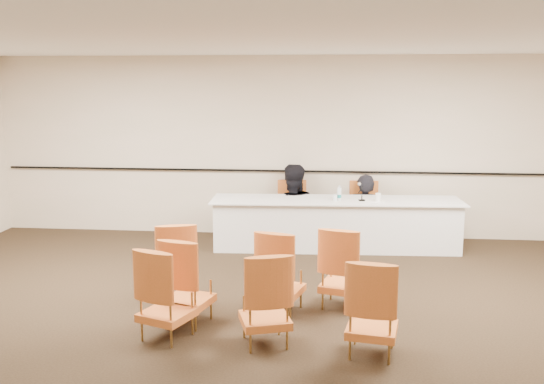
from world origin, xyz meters
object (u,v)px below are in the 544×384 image
Objects in this scene: panelist_main_chair at (365,211)px; aud_chair_front_left at (176,261)px; drinking_glass at (335,198)px; microphone at (362,192)px; coffee_cup at (378,197)px; aud_chair_back_left at (166,293)px; panelist_second_chair at (292,210)px; aud_chair_front_right at (343,267)px; aud_chair_back_right at (373,307)px; aud_chair_back_mid at (265,298)px; aud_chair_front_mid at (281,271)px; panel_table at (336,224)px; aud_chair_extra at (188,280)px; panelist_main at (364,223)px; water_bottle at (339,193)px; panelist_second at (292,218)px.

panelist_main_chair is 3.89m from aud_chair_front_left.
panelist_main_chair is 0.92m from drinking_glass.
coffee_cup is at bearing -25.87° from microphone.
panelist_second_chair is at bearing 98.12° from aud_chair_back_left.
aud_chair_front_right is at bearing -18.34° from aud_chair_front_left.
panelist_second_chair is at bearing 137.78° from drinking_glass.
aud_chair_back_mid is at bearing -177.63° from aud_chair_back_right.
aud_chair_back_left is (-2.17, -4.19, 0.00)m from panelist_main_chair.
aud_chair_front_right and aud_chair_back_right have the same top height.
panelist_main_chair and aud_chair_front_mid have the same top height.
drinking_glass is at bearing -102.32° from panel_table.
microphone is at bearing 72.94° from aud_chair_extra.
aud_chair_back_left is at bearing -123.74° from coffee_cup.
coffee_cup is (0.16, -0.70, 0.56)m from panelist_main.
panelist_second_chair and aud_chair_front_mid have the same top height.
water_bottle is at bearing 85.21° from aud_chair_back_left.
panelist_main_chair and aud_chair_back_left have the same top height.
aud_chair_extra is at bearing -119.03° from panel_table.
aud_chair_extra is (-1.56, -3.09, -0.35)m from drinking_glass.
panelist_second is 1.90× the size of panelist_second_chair.
panelist_second_chair is 1.34m from microphone.
panelist_main is 1.71× the size of panelist_main_chair.
water_bottle reaches higher than aud_chair_front_right.
panelist_main is at bearing 87.48° from aud_chair_front_mid.
water_bottle reaches higher than drinking_glass.
water_bottle is 0.24× the size of aud_chair_front_left.
aud_chair_front_left is 2.56m from aud_chair_back_right.
panelist_main_chair is 4.37m from aud_chair_back_right.
aud_chair_front_mid is 1.05m from aud_chair_extra.
panelist_second_chair is 1.00× the size of aud_chair_front_right.
panelist_main_chair is at bearing 67.31° from microphone.
panelist_main_chair is at bearing 97.47° from aud_chair_front_right.
panelist_second_chair is at bearing 113.39° from aud_chair_back_right.
coffee_cup is 0.14× the size of aud_chair_back_right.
aud_chair_extra is at bearing 172.65° from aud_chair_back_right.
drinking_glass is 0.76× the size of coffee_cup.
coffee_cup is (0.24, -0.04, -0.07)m from microphone.
aud_chair_back_right is (1.06, -4.31, 0.00)m from panelist_second_chair.
aud_chair_back_mid is (0.03, -4.18, 0.00)m from panelist_second_chair.
microphone is at bearing 55.23° from aud_chair_back_mid.
coffee_cup is (1.36, -0.64, 0.49)m from panelist_second.
panelist_second is 6.72× the size of microphone.
aud_chair_back_mid is (-0.75, -3.60, -0.41)m from water_bottle.
panelist_main is at bearing 97.47° from aud_chair_front_right.
panelist_main is 3.17m from aud_chair_front_right.
microphone is 2.91m from aud_chair_front_mid.
aud_chair_back_mid is (-1.17, -4.24, 0.00)m from panelist_main_chair.
coffee_cup is 0.14× the size of aud_chair_front_left.
aud_chair_back_mid is (1.19, -1.15, 0.00)m from aud_chair_front_left.
aud_chair_front_mid is at bearing -28.48° from aud_chair_front_left.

